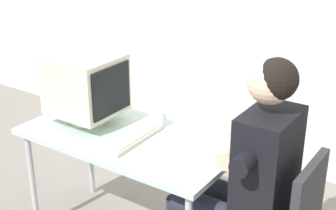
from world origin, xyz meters
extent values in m
cylinder|color=#B7B7BC|center=(-0.56, -0.26, 0.34)|extent=(0.04, 0.04, 0.68)
cylinder|color=#B7B7BC|center=(-0.56, 0.26, 0.34)|extent=(0.04, 0.04, 0.68)
cylinder|color=#B7B7BC|center=(0.56, 0.26, 0.34)|extent=(0.04, 0.04, 0.68)
cube|color=silver|center=(0.00, 0.00, 0.70)|extent=(1.24, 0.64, 0.03)
cylinder|color=beige|center=(-0.32, 0.02, 0.72)|extent=(0.22, 0.22, 0.02)
cylinder|color=beige|center=(-0.32, 0.02, 0.76)|extent=(0.06, 0.06, 0.05)
cube|color=beige|center=(-0.32, 0.02, 0.95)|extent=(0.38, 0.37, 0.34)
cube|color=black|center=(-0.13, 0.02, 0.95)|extent=(0.01, 0.31, 0.28)
cube|color=beige|center=(0.05, -0.04, 0.72)|extent=(0.15, 0.43, 0.02)
cube|color=beige|center=(0.05, -0.04, 0.74)|extent=(0.13, 0.38, 0.01)
cube|color=#2D2D33|center=(1.05, -0.02, 0.67)|extent=(0.04, 0.38, 0.39)
cube|color=black|center=(0.84, -0.02, 0.78)|extent=(0.22, 0.35, 0.57)
sphere|color=beige|center=(0.82, -0.02, 1.21)|extent=(0.20, 0.20, 0.20)
sphere|color=black|center=(0.85, -0.02, 1.23)|extent=(0.19, 0.19, 0.19)
cylinder|color=#262838|center=(0.62, 0.07, 0.50)|extent=(0.44, 0.14, 0.14)
cylinder|color=black|center=(0.82, -0.23, 0.90)|extent=(0.09, 0.14, 0.09)
cylinder|color=black|center=(0.82, 0.18, 0.90)|extent=(0.09, 0.14, 0.09)
cylinder|color=beige|center=(0.70, -0.02, 0.85)|extent=(0.09, 0.35, 0.09)
cylinder|color=white|center=(0.06, 0.19, 0.76)|extent=(0.09, 0.09, 0.10)
torus|color=white|center=(0.06, 0.24, 0.76)|extent=(0.07, 0.01, 0.07)
camera|label=1|loc=(1.57, -1.93, 1.94)|focal=52.26mm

